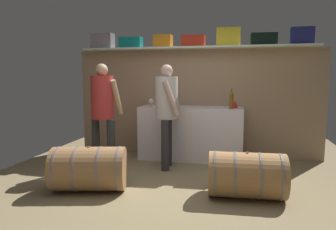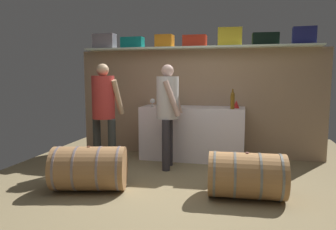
{
  "view_description": "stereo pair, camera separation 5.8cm",
  "coord_description": "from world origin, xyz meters",
  "px_view_note": "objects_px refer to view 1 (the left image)",
  "views": [
    {
      "loc": [
        0.78,
        -3.66,
        1.49
      ],
      "look_at": [
        -0.09,
        0.22,
        0.99
      ],
      "focal_mm": 33.37,
      "sensor_mm": 36.0,
      "label": 1
    },
    {
      "loc": [
        0.84,
        -3.65,
        1.49
      ],
      "look_at": [
        -0.09,
        0.22,
        0.99
      ],
      "focal_mm": 33.37,
      "sensor_mm": 36.0,
      "label": 2
    }
  ],
  "objects_px": {
    "toolcase_red": "(193,41)",
    "wine_bottle_amber": "(231,100)",
    "wine_barrel_near": "(89,169)",
    "work_cabinet": "(191,133)",
    "visitor_tasting": "(103,105)",
    "toolcase_grey": "(103,41)",
    "wine_barrel_far": "(247,175)",
    "toolcase_yellow": "(228,37)",
    "red_funnel": "(235,104)",
    "winemaker_pouring": "(167,105)",
    "wine_glass": "(151,101)",
    "toolcase_teal": "(131,43)",
    "toolcase_orange": "(163,41)",
    "wine_bottle_clear": "(170,98)",
    "toolcase_navy": "(302,36)",
    "toolcase_black": "(264,39)"
  },
  "relations": [
    {
      "from": "toolcase_red",
      "to": "wine_bottle_amber",
      "type": "relative_size",
      "value": 1.25
    },
    {
      "from": "wine_bottle_amber",
      "to": "wine_barrel_near",
      "type": "xyz_separation_m",
      "value": [
        -1.77,
        -1.63,
        -0.81
      ]
    },
    {
      "from": "work_cabinet",
      "to": "visitor_tasting",
      "type": "distance_m",
      "value": 1.67
    },
    {
      "from": "toolcase_grey",
      "to": "wine_barrel_far",
      "type": "relative_size",
      "value": 0.45
    },
    {
      "from": "wine_barrel_near",
      "to": "wine_barrel_far",
      "type": "distance_m",
      "value": 2.01
    },
    {
      "from": "toolcase_yellow",
      "to": "toolcase_grey",
      "type": "bearing_deg",
      "value": 176.02
    },
    {
      "from": "red_funnel",
      "to": "wine_barrel_near",
      "type": "distance_m",
      "value": 2.68
    },
    {
      "from": "winemaker_pouring",
      "to": "wine_barrel_far",
      "type": "bearing_deg",
      "value": 46.93
    },
    {
      "from": "toolcase_red",
      "to": "wine_glass",
      "type": "distance_m",
      "value": 1.33
    },
    {
      "from": "wine_bottle_amber",
      "to": "work_cabinet",
      "type": "bearing_deg",
      "value": 162.48
    },
    {
      "from": "toolcase_yellow",
      "to": "red_funnel",
      "type": "relative_size",
      "value": 3.17
    },
    {
      "from": "toolcase_grey",
      "to": "toolcase_teal",
      "type": "distance_m",
      "value": 0.57
    },
    {
      "from": "wine_barrel_near",
      "to": "winemaker_pouring",
      "type": "bearing_deg",
      "value": 44.12
    },
    {
      "from": "red_funnel",
      "to": "wine_barrel_far",
      "type": "height_order",
      "value": "red_funnel"
    },
    {
      "from": "toolcase_orange",
      "to": "winemaker_pouring",
      "type": "height_order",
      "value": "toolcase_orange"
    },
    {
      "from": "winemaker_pouring",
      "to": "red_funnel",
      "type": "bearing_deg",
      "value": 116.4
    },
    {
      "from": "toolcase_teal",
      "to": "wine_bottle_amber",
      "type": "height_order",
      "value": "toolcase_teal"
    },
    {
      "from": "wine_bottle_amber",
      "to": "red_funnel",
      "type": "bearing_deg",
      "value": 73.23
    },
    {
      "from": "visitor_tasting",
      "to": "wine_barrel_far",
      "type": "bearing_deg",
      "value": -4.93
    },
    {
      "from": "wine_barrel_near",
      "to": "wine_bottle_clear",
      "type": "bearing_deg",
      "value": 58.02
    },
    {
      "from": "toolcase_grey",
      "to": "red_funnel",
      "type": "relative_size",
      "value": 3.31
    },
    {
      "from": "visitor_tasting",
      "to": "wine_bottle_amber",
      "type": "bearing_deg",
      "value": 32.78
    },
    {
      "from": "work_cabinet",
      "to": "winemaker_pouring",
      "type": "distance_m",
      "value": 0.89
    },
    {
      "from": "toolcase_red",
      "to": "wine_bottle_clear",
      "type": "bearing_deg",
      "value": -164.42
    },
    {
      "from": "toolcase_teal",
      "to": "wine_barrel_near",
      "type": "distance_m",
      "value": 2.76
    },
    {
      "from": "toolcase_navy",
      "to": "wine_barrel_near",
      "type": "xyz_separation_m",
      "value": [
        -2.89,
        -2.07,
        -1.87
      ]
    },
    {
      "from": "toolcase_orange",
      "to": "toolcase_yellow",
      "type": "distance_m",
      "value": 1.18
    },
    {
      "from": "toolcase_teal",
      "to": "toolcase_yellow",
      "type": "distance_m",
      "value": 1.8
    },
    {
      "from": "toolcase_teal",
      "to": "toolcase_yellow",
      "type": "relative_size",
      "value": 1.03
    },
    {
      "from": "red_funnel",
      "to": "toolcase_grey",
      "type": "bearing_deg",
      "value": 174.52
    },
    {
      "from": "work_cabinet",
      "to": "wine_barrel_near",
      "type": "relative_size",
      "value": 1.75
    },
    {
      "from": "red_funnel",
      "to": "wine_barrel_far",
      "type": "xyz_separation_m",
      "value": [
        0.18,
        -1.63,
        -0.73
      ]
    },
    {
      "from": "wine_glass",
      "to": "toolcase_grey",
      "type": "bearing_deg",
      "value": 160.29
    },
    {
      "from": "toolcase_grey",
      "to": "wine_glass",
      "type": "bearing_deg",
      "value": -16.68
    },
    {
      "from": "wine_bottle_clear",
      "to": "wine_barrel_near",
      "type": "distance_m",
      "value": 2.22
    },
    {
      "from": "toolcase_yellow",
      "to": "red_funnel",
      "type": "bearing_deg",
      "value": -62.44
    },
    {
      "from": "toolcase_black",
      "to": "toolcase_navy",
      "type": "bearing_deg",
      "value": -3.36
    },
    {
      "from": "toolcase_teal",
      "to": "winemaker_pouring",
      "type": "relative_size",
      "value": 0.25
    },
    {
      "from": "work_cabinet",
      "to": "visitor_tasting",
      "type": "height_order",
      "value": "visitor_tasting"
    },
    {
      "from": "red_funnel",
      "to": "wine_barrel_far",
      "type": "bearing_deg",
      "value": -83.78
    },
    {
      "from": "toolcase_grey",
      "to": "toolcase_red",
      "type": "xyz_separation_m",
      "value": [
        1.76,
        0.0,
        -0.04
      ]
    },
    {
      "from": "toolcase_teal",
      "to": "toolcase_orange",
      "type": "bearing_deg",
      "value": 1.69
    },
    {
      "from": "toolcase_teal",
      "to": "red_funnel",
      "type": "relative_size",
      "value": 3.26
    },
    {
      "from": "wine_bottle_clear",
      "to": "visitor_tasting",
      "type": "distance_m",
      "value": 1.34
    },
    {
      "from": "toolcase_orange",
      "to": "visitor_tasting",
      "type": "bearing_deg",
      "value": -122.4
    },
    {
      "from": "wine_bottle_amber",
      "to": "red_funnel",
      "type": "relative_size",
      "value": 2.58
    },
    {
      "from": "wine_bottle_amber",
      "to": "wine_barrel_far",
      "type": "height_order",
      "value": "wine_bottle_amber"
    },
    {
      "from": "toolcase_teal",
      "to": "toolcase_red",
      "type": "xyz_separation_m",
      "value": [
        1.19,
        0.0,
        0.0
      ]
    },
    {
      "from": "red_funnel",
      "to": "winemaker_pouring",
      "type": "height_order",
      "value": "winemaker_pouring"
    },
    {
      "from": "work_cabinet",
      "to": "wine_glass",
      "type": "height_order",
      "value": "wine_glass"
    }
  ]
}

